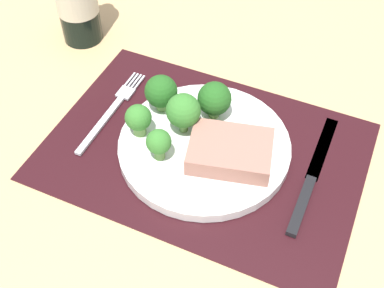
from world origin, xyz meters
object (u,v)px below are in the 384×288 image
object	(u,v)px
plate	(204,146)
fork	(112,110)
steak	(230,151)
knife	(310,181)

from	to	relation	value
plate	fork	bearing A→B (deg)	175.06
plate	fork	world-z (taller)	plate
steak	fork	world-z (taller)	steak
plate	fork	xyz separation A→B (cm)	(-16.45, 1.42, -0.55)
steak	fork	distance (cm)	21.13
steak	knife	size ratio (longest dim) A/B	0.50
steak	fork	xyz separation A→B (cm)	(-20.79, 2.54, -2.77)
knife	plate	bearing A→B (deg)	-174.73
knife	steak	bearing A→B (deg)	-168.47
steak	knife	distance (cm)	11.89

